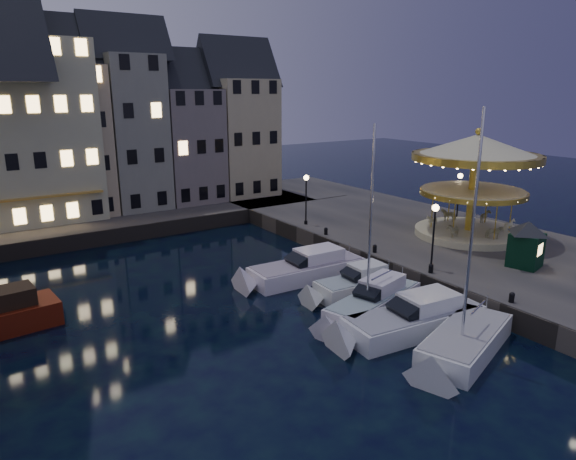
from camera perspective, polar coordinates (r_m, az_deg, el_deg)
ground at (r=28.79m, az=7.39°, el=-9.97°), size 160.00×160.00×0.00m
quay_east at (r=42.02m, az=16.45°, el=-1.34°), size 16.00×56.00×1.30m
quay_north at (r=49.66m, az=-22.06°, el=0.68°), size 44.00×12.00×1.30m
quaywall_e at (r=36.43m, az=8.32°, el=-3.40°), size 0.15×44.00×1.30m
quaywall_n at (r=44.44m, az=-17.86°, el=-0.56°), size 48.00×0.15×1.30m
streetlamp_b at (r=33.01m, az=15.92°, el=0.30°), size 0.44×0.44×4.17m
streetlamp_c at (r=42.68m, az=2.03°, el=4.20°), size 0.44×0.44×4.17m
streetlamp_d at (r=45.92m, az=18.47°, el=4.21°), size 0.44×0.44×4.17m
bollard_a at (r=29.96m, az=23.61°, el=-6.82°), size 0.30×0.30×0.57m
bollard_b at (r=32.95m, az=15.60°, el=-4.10°), size 0.30×0.30×0.57m
bollard_c at (r=36.18m, az=9.62°, el=-2.00°), size 0.30×0.30×0.57m
bollard_d at (r=40.16m, az=4.23°, el=-0.08°), size 0.30×0.30×0.57m
townhouse_nc at (r=50.37m, az=-23.49°, el=10.14°), size 6.82×8.00×14.80m
townhouse_nd at (r=51.73m, az=-17.20°, el=11.37°), size 5.50×8.00×15.80m
townhouse_ne at (r=53.69m, az=-11.44°, el=10.25°), size 6.16×8.00×12.80m
townhouse_nf at (r=56.25m, az=-5.68°, el=11.20°), size 6.82×8.00×13.80m
motorboat_a at (r=26.13m, az=18.71°, el=-12.15°), size 7.69×4.70×12.85m
motorboat_b at (r=27.66m, az=13.22°, el=-9.89°), size 8.87×3.42×2.15m
motorboat_c at (r=29.22m, az=9.08°, el=-8.19°), size 8.13×3.99×10.82m
motorboat_d at (r=31.63m, az=7.17°, el=-6.32°), size 6.45×2.41×2.15m
motorboat_e at (r=34.19m, az=1.56°, el=-4.51°), size 8.96×2.98×2.15m
carousel at (r=41.13m, az=20.11°, el=6.69°), size 9.42×9.42×8.24m
ticket_kiosk at (r=35.72m, az=25.06°, el=-0.63°), size 2.89×2.89×3.38m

